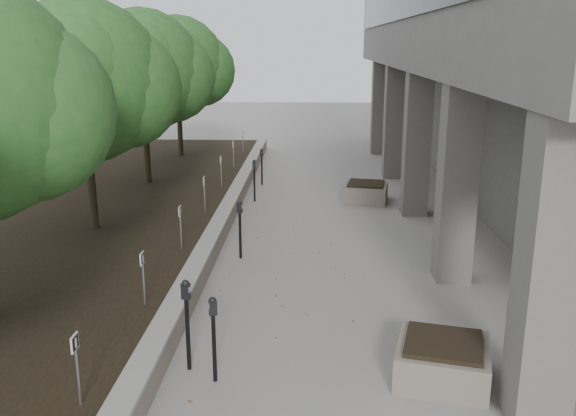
% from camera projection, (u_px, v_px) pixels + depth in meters
% --- Properties ---
extents(retaining_wall, '(0.39, 26.00, 0.50)m').
position_uv_depth(retaining_wall, '(222.00, 223.00, 15.82)').
color(retaining_wall, gray).
rests_on(retaining_wall, ground).
extents(planting_bed, '(7.00, 26.00, 0.40)m').
position_uv_depth(planting_bed, '(83.00, 223.00, 15.98)').
color(planting_bed, black).
rests_on(planting_bed, ground).
extents(crabapple_tree_3, '(4.60, 4.00, 5.44)m').
position_uv_depth(crabapple_tree_3, '(86.00, 115.00, 14.23)').
color(crabapple_tree_3, '#255A22').
rests_on(crabapple_tree_3, planting_bed).
extents(crabapple_tree_4, '(4.60, 4.00, 5.44)m').
position_uv_depth(crabapple_tree_4, '(143.00, 97.00, 19.05)').
color(crabapple_tree_4, '#255A22').
rests_on(crabapple_tree_4, planting_bed).
extents(crabapple_tree_5, '(4.60, 4.00, 5.44)m').
position_uv_depth(crabapple_tree_5, '(178.00, 86.00, 23.87)').
color(crabapple_tree_5, '#255A22').
rests_on(crabapple_tree_5, planting_bed).
extents(parking_sign_2, '(0.04, 0.22, 0.96)m').
position_uv_depth(parking_sign_2, '(77.00, 370.00, 7.48)').
color(parking_sign_2, black).
rests_on(parking_sign_2, planting_bed).
extents(parking_sign_3, '(0.04, 0.22, 0.96)m').
position_uv_depth(parking_sign_3, '(143.00, 279.00, 10.38)').
color(parking_sign_3, black).
rests_on(parking_sign_3, planting_bed).
extents(parking_sign_4, '(0.04, 0.22, 0.96)m').
position_uv_depth(parking_sign_4, '(181.00, 228.00, 13.27)').
color(parking_sign_4, black).
rests_on(parking_sign_4, planting_bed).
extents(parking_sign_5, '(0.04, 0.22, 0.96)m').
position_uv_depth(parking_sign_5, '(205.00, 194.00, 16.16)').
color(parking_sign_5, black).
rests_on(parking_sign_5, planting_bed).
extents(parking_sign_6, '(0.04, 0.22, 0.96)m').
position_uv_depth(parking_sign_6, '(221.00, 171.00, 19.06)').
color(parking_sign_6, black).
rests_on(parking_sign_6, planting_bed).
extents(parking_sign_7, '(0.04, 0.22, 0.96)m').
position_uv_depth(parking_sign_7, '(234.00, 154.00, 21.95)').
color(parking_sign_7, black).
rests_on(parking_sign_7, planting_bed).
extents(parking_sign_8, '(0.04, 0.22, 0.96)m').
position_uv_depth(parking_sign_8, '(243.00, 141.00, 24.84)').
color(parking_sign_8, black).
rests_on(parking_sign_8, planting_bed).
extents(parking_meter_1, '(0.16, 0.13, 1.32)m').
position_uv_depth(parking_meter_1, '(214.00, 340.00, 8.72)').
color(parking_meter_1, black).
rests_on(parking_meter_1, ground).
extents(parking_meter_2, '(0.16, 0.14, 1.44)m').
position_uv_depth(parking_meter_2, '(187.00, 325.00, 9.03)').
color(parking_meter_2, black).
rests_on(parking_meter_2, ground).
extents(parking_meter_3, '(0.16, 0.13, 1.36)m').
position_uv_depth(parking_meter_3, '(240.00, 230.00, 13.79)').
color(parking_meter_3, black).
rests_on(parking_meter_3, ground).
extents(parking_meter_4, '(0.13, 0.10, 1.32)m').
position_uv_depth(parking_meter_4, '(254.00, 181.00, 18.80)').
color(parking_meter_4, black).
rests_on(parking_meter_4, ground).
extents(parking_meter_5, '(0.14, 0.11, 1.27)m').
position_uv_depth(parking_meter_5, '(262.00, 167.00, 21.00)').
color(parking_meter_5, black).
rests_on(parking_meter_5, ground).
extents(planter_front, '(1.56, 1.56, 0.60)m').
position_uv_depth(planter_front, '(442.00, 360.00, 8.87)').
color(planter_front, gray).
rests_on(planter_front, ground).
extents(planter_back, '(1.48, 1.48, 0.60)m').
position_uv_depth(planter_back, '(366.00, 192.00, 18.89)').
color(planter_back, gray).
rests_on(planter_back, ground).
extents(berry_scatter, '(3.30, 14.10, 0.02)m').
position_uv_depth(berry_scatter, '(281.00, 294.00, 11.96)').
color(berry_scatter, maroon).
rests_on(berry_scatter, ground).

